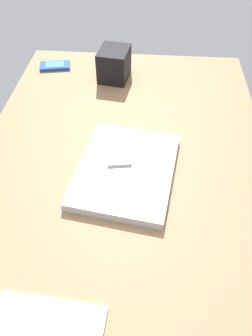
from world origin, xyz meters
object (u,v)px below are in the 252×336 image
notepad (45,330)px  laptop_closed (126,170)px  cell_phone_on_desk (55,66)px  cell_phone_on_laptop (119,152)px  desk_organizer (114,64)px

notepad → laptop_closed: bearing=-11.6°
cell_phone_on_desk → cell_phone_on_laptop: bearing=-148.8°
laptop_closed → notepad: size_ratio=1.46×
cell_phone_on_laptop → cell_phone_on_desk: 54.87cm
cell_phone_on_laptop → notepad: 45.11cm
notepad → desk_organizer: bearing=2.1°
cell_phone_on_laptop → notepad: cell_phone_on_laptop is taller
cell_phone_on_desk → desk_organizer: desk_organizer is taller
cell_phone_on_desk → notepad: bearing=-168.0°
notepad → cell_phone_on_laptop: bearing=-7.1°
cell_phone_on_desk → notepad: (-91.04, -19.32, -0.24)cm
cell_phone_on_laptop → laptop_closed: bearing=-153.6°
laptop_closed → cell_phone_on_desk: bearing=39.2°
desk_organizer → cell_phone_on_desk: bearing=84.9°
notepad → cell_phone_on_desk: bearing=16.5°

